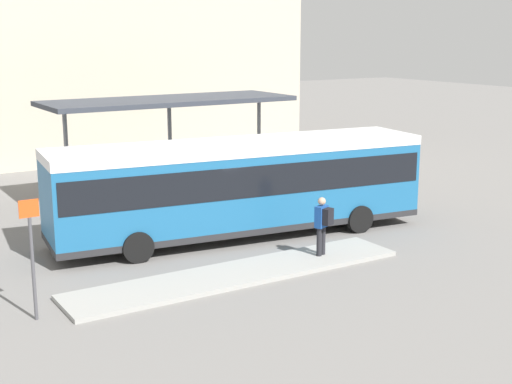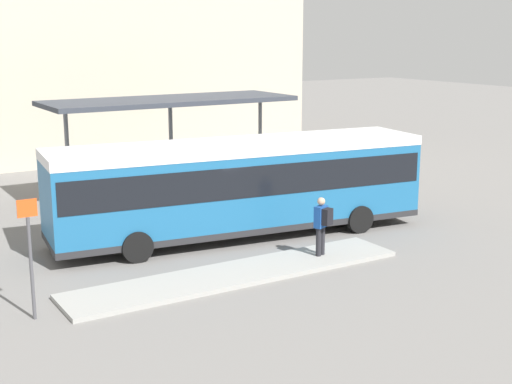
{
  "view_description": "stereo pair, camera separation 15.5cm",
  "coord_description": "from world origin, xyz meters",
  "px_view_note": "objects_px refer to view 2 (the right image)",
  "views": [
    {
      "loc": [
        -11.16,
        -18.91,
        6.37
      ],
      "look_at": [
        0.6,
        0.0,
        1.37
      ],
      "focal_mm": 50.0,
      "sensor_mm": 36.0,
      "label": 1
    },
    {
      "loc": [
        -11.02,
        -18.99,
        6.37
      ],
      "look_at": [
        0.6,
        0.0,
        1.37
      ],
      "focal_mm": 50.0,
      "sensor_mm": 36.0,
      "label": 2
    }
  ],
  "objects_px": {
    "potted_planter_near_shelter": "(216,189)",
    "platform_sign": "(30,253)",
    "pedestrian_waiting": "(322,223)",
    "bicycle_white": "(373,170)",
    "bicycle_red": "(388,172)",
    "city_bus": "(240,181)"
  },
  "relations": [
    {
      "from": "pedestrian_waiting",
      "to": "bicycle_white",
      "type": "height_order",
      "value": "pedestrian_waiting"
    },
    {
      "from": "potted_planter_near_shelter",
      "to": "platform_sign",
      "type": "relative_size",
      "value": 0.45
    },
    {
      "from": "pedestrian_waiting",
      "to": "bicycle_red",
      "type": "relative_size",
      "value": 0.97
    },
    {
      "from": "city_bus",
      "to": "potted_planter_near_shelter",
      "type": "height_order",
      "value": "city_bus"
    },
    {
      "from": "bicycle_red",
      "to": "city_bus",
      "type": "bearing_deg",
      "value": -72.95
    },
    {
      "from": "potted_planter_near_shelter",
      "to": "pedestrian_waiting",
      "type": "bearing_deg",
      "value": -93.97
    },
    {
      "from": "city_bus",
      "to": "pedestrian_waiting",
      "type": "bearing_deg",
      "value": -69.89
    },
    {
      "from": "city_bus",
      "to": "platform_sign",
      "type": "relative_size",
      "value": 4.35
    },
    {
      "from": "pedestrian_waiting",
      "to": "potted_planter_near_shelter",
      "type": "relative_size",
      "value": 1.36
    },
    {
      "from": "potted_planter_near_shelter",
      "to": "platform_sign",
      "type": "bearing_deg",
      "value": -139.46
    },
    {
      "from": "city_bus",
      "to": "bicycle_white",
      "type": "bearing_deg",
      "value": 34.19
    },
    {
      "from": "bicycle_white",
      "to": "platform_sign",
      "type": "relative_size",
      "value": 0.58
    },
    {
      "from": "bicycle_red",
      "to": "platform_sign",
      "type": "distance_m",
      "value": 19.06
    },
    {
      "from": "bicycle_white",
      "to": "potted_planter_near_shelter",
      "type": "height_order",
      "value": "potted_planter_near_shelter"
    },
    {
      "from": "pedestrian_waiting",
      "to": "bicycle_white",
      "type": "relative_size",
      "value": 1.05
    },
    {
      "from": "potted_planter_near_shelter",
      "to": "platform_sign",
      "type": "distance_m",
      "value": 11.46
    },
    {
      "from": "city_bus",
      "to": "bicycle_red",
      "type": "relative_size",
      "value": 6.93
    },
    {
      "from": "pedestrian_waiting",
      "to": "bicycle_red",
      "type": "height_order",
      "value": "pedestrian_waiting"
    },
    {
      "from": "bicycle_red",
      "to": "bicycle_white",
      "type": "distance_m",
      "value": 0.83
    },
    {
      "from": "pedestrian_waiting",
      "to": "platform_sign",
      "type": "relative_size",
      "value": 0.61
    },
    {
      "from": "city_bus",
      "to": "bicycle_red",
      "type": "distance_m",
      "value": 10.97
    },
    {
      "from": "city_bus",
      "to": "pedestrian_waiting",
      "type": "relative_size",
      "value": 7.16
    }
  ]
}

